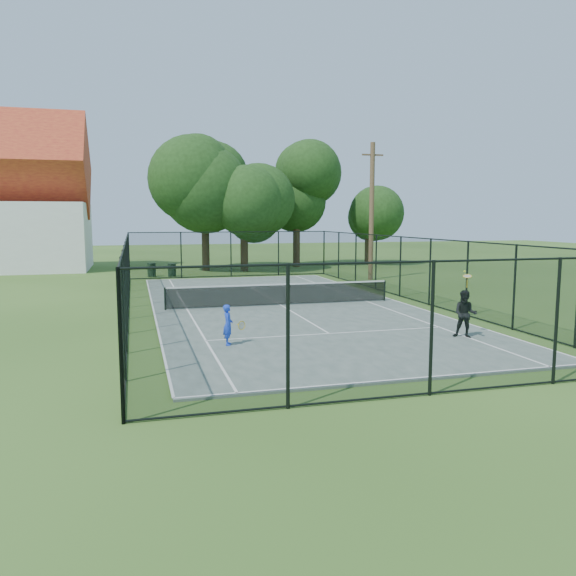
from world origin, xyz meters
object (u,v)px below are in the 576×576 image
object	(u,v)px
tennis_net	(281,293)
trash_bin_left	(152,270)
utility_pole	(372,211)
player_blue	(228,325)
trash_bin_right	(172,270)
player_black	(465,314)

from	to	relation	value
tennis_net	trash_bin_left	world-z (taller)	tennis_net
utility_pole	player_blue	world-z (taller)	utility_pole
tennis_net	player_blue	size ratio (longest dim) A/B	8.14
player_blue	tennis_net	bearing A→B (deg)	63.79
tennis_net	trash_bin_left	size ratio (longest dim) A/B	11.00
trash_bin_right	player_blue	bearing A→B (deg)	-89.31
utility_pole	player_blue	bearing A→B (deg)	-126.08
trash_bin_left	player_black	size ratio (longest dim) A/B	0.44
trash_bin_right	player_blue	xyz separation A→B (m)	(0.26, -21.41, 0.24)
utility_pole	player_blue	xyz separation A→B (m)	(-11.76, -16.15, -3.65)
player_blue	player_black	world-z (taller)	player_black
trash_bin_right	player_black	distance (m)	23.71
player_black	player_blue	bearing A→B (deg)	172.50
trash_bin_left	tennis_net	bearing A→B (deg)	-70.60
tennis_net	player_black	xyz separation A→B (m)	(4.00, -8.14, 0.25)
player_blue	player_black	distance (m)	7.59
tennis_net	player_black	size ratio (longest dim) A/B	4.79
tennis_net	trash_bin_right	world-z (taller)	tennis_net
trash_bin_right	utility_pole	size ratio (longest dim) A/B	0.10
tennis_net	utility_pole	size ratio (longest dim) A/B	1.18
trash_bin_left	trash_bin_right	bearing A→B (deg)	-8.70
utility_pole	player_blue	size ratio (longest dim) A/B	6.88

